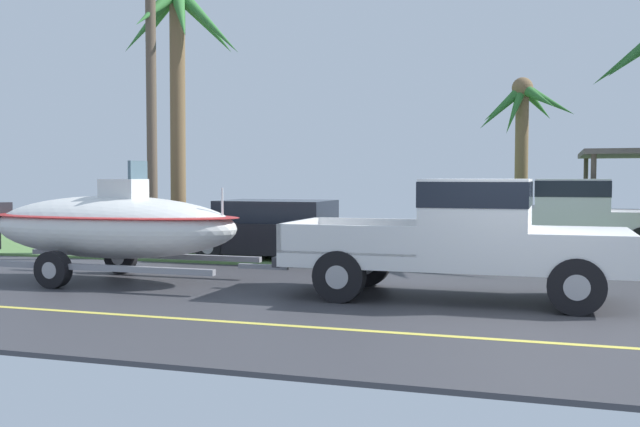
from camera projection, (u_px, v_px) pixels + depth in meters
name	position (u px, v px, depth m)	size (l,w,h in m)	color
ground	(539.00, 254.00, 18.21)	(36.00, 22.00, 0.11)	#38383D
pickup_truck_towing	(475.00, 233.00, 11.41)	(5.46, 2.06, 1.89)	silver
boat_on_trailer	(111.00, 226.00, 13.41)	(6.20, 2.31, 2.21)	gray
parked_pickup_background	(570.00, 213.00, 17.83)	(5.79, 2.14, 1.87)	silver
parked_sedan_far	(283.00, 231.00, 16.91)	(4.49, 1.95, 1.38)	black
palm_tree_near_left	(523.00, 120.00, 23.76)	(3.24, 2.69, 5.16)	brown
palm_tree_near_right	(179.00, 47.00, 17.89)	(3.04, 3.24, 6.78)	brown
utility_pole	(151.00, 86.00, 17.07)	(0.24, 1.80, 7.81)	brown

